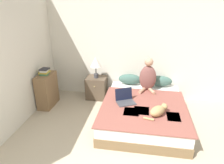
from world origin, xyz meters
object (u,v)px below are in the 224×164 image
(nightstand, at_px, (97,88))
(bookshelf, at_px, (47,90))
(bed, at_px, (143,111))
(table_lamp, at_px, (96,63))
(laptop_open, at_px, (125,100))
(person_sitting, at_px, (148,77))
(cat_tabby, at_px, (158,111))
(book_stack_top, at_px, (44,72))
(pillow_far, at_px, (160,81))
(pillow_near, at_px, (130,79))

(nightstand, xyz_separation_m, bookshelf, (-1.02, -0.56, 0.11))
(bed, relative_size, table_lamp, 3.98)
(laptop_open, xyz_separation_m, bookshelf, (-1.82, 0.32, -0.08))
(person_sitting, distance_m, laptop_open, 0.84)
(cat_tabby, xyz_separation_m, bookshelf, (-2.44, 0.70, -0.12))
(person_sitting, distance_m, nightstand, 1.32)
(nightstand, relative_size, book_stack_top, 2.36)
(nightstand, xyz_separation_m, table_lamp, (0.00, -0.02, 0.64))
(pillow_far, distance_m, book_stack_top, 2.64)
(cat_tabby, height_order, laptop_open, laptop_open)
(cat_tabby, bearing_deg, table_lamp, 91.57)
(pillow_near, bearing_deg, person_sitting, -33.64)
(cat_tabby, height_order, table_lamp, table_lamp)
(pillow_near, relative_size, person_sitting, 0.73)
(cat_tabby, height_order, nightstand, cat_tabby)
(bookshelf, distance_m, book_stack_top, 0.45)
(pillow_far, relative_size, laptop_open, 1.21)
(pillow_near, height_order, nightstand, pillow_near)
(bed, height_order, book_stack_top, book_stack_top)
(nightstand, relative_size, table_lamp, 1.07)
(table_lamp, bearing_deg, cat_tabby, -41.24)
(bed, bearing_deg, person_sitting, 84.74)
(pillow_near, bearing_deg, book_stack_top, -161.18)
(cat_tabby, bearing_deg, person_sitting, 53.25)
(book_stack_top, bearing_deg, pillow_far, 13.80)
(cat_tabby, bearing_deg, pillow_near, 67.35)
(cat_tabby, xyz_separation_m, laptop_open, (-0.62, 0.39, -0.04))
(laptop_open, bearing_deg, bookshelf, 143.74)
(cat_tabby, bearing_deg, bed, 71.96)
(table_lamp, height_order, bookshelf, table_lamp)
(pillow_far, distance_m, nightstand, 1.55)
(pillow_near, xyz_separation_m, cat_tabby, (0.61, -1.33, -0.03))
(bed, relative_size, person_sitting, 2.74)
(bookshelf, bearing_deg, book_stack_top, -170.48)
(pillow_near, height_order, book_stack_top, book_stack_top)
(book_stack_top, bearing_deg, bookshelf, 9.52)
(bed, relative_size, cat_tabby, 4.81)
(bed, height_order, cat_tabby, cat_tabby)
(pillow_near, xyz_separation_m, laptop_open, (-0.01, -0.94, -0.07))
(bed, xyz_separation_m, pillow_near, (-0.36, 0.88, 0.33))
(pillow_near, xyz_separation_m, pillow_far, (0.71, 0.00, 0.00))
(cat_tabby, xyz_separation_m, nightstand, (-1.42, 1.26, -0.23))
(person_sitting, relative_size, nightstand, 1.36)
(pillow_near, height_order, bookshelf, bookshelf)
(pillow_far, xyz_separation_m, cat_tabby, (-0.11, -1.33, -0.03))
(bed, height_order, person_sitting, person_sitting)
(cat_tabby, distance_m, bookshelf, 2.54)
(cat_tabby, bearing_deg, bookshelf, 116.75)
(book_stack_top, bearing_deg, laptop_open, -9.87)
(nightstand, distance_m, bookshelf, 1.17)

